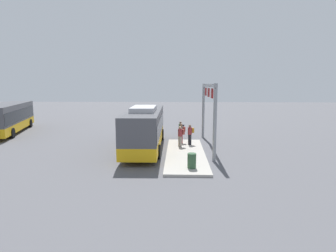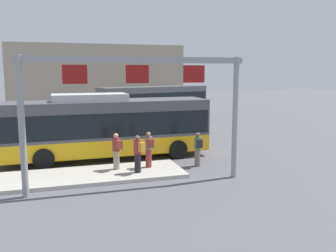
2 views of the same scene
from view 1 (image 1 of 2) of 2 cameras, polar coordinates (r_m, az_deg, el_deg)
The scene contains 10 objects.
ground_plane at distance 22.75m, azimuth -4.66°, elevation -4.57°, with size 120.00×120.00×0.00m, color #56565B.
platform_curb at distance 20.60m, azimuth 3.61°, elevation -5.72°, with size 10.00×2.80×0.16m, color #B2ADA3.
bus_main at distance 22.40m, azimuth -4.72°, elevation -0.05°, with size 10.82×2.83×3.46m.
bus_background_left at distance 34.10m, azimuth -29.81°, elevation 1.73°, with size 11.36×5.38×3.10m.
person_boarding at distance 26.37m, azimuth 2.63°, elevation -0.77°, with size 0.36×0.54×1.67m.
person_waiting_near at distance 23.91m, azimuth 2.76°, elevation -1.34°, with size 0.38×0.56×1.67m.
person_waiting_mid at distance 23.27m, azimuth 4.54°, elevation -1.63°, with size 0.55×0.60×1.67m.
person_waiting_far at distance 22.44m, azimuth 2.56°, elevation -1.99°, with size 0.49×0.60×1.67m.
platform_sign_gantry at distance 22.75m, azimuth 8.24°, elevation 4.89°, with size 8.94×0.24×5.20m.
trash_bin at distance 16.87m, azimuth 4.88°, elevation -7.08°, with size 0.52×0.52×0.90m, color #2D5133.
Camera 1 is at (-22.00, -2.64, 5.13)m, focal length 29.84 mm.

